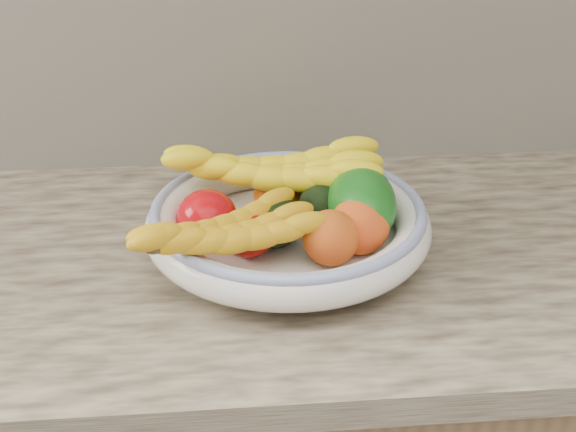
# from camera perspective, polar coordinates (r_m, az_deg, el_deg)

# --- Properties ---
(fruit_bowl) EXTENTS (0.39, 0.39, 0.08)m
(fruit_bowl) POSITION_cam_1_polar(r_m,az_deg,el_deg) (1.09, 0.00, -0.53)
(fruit_bowl) COLOR silver
(fruit_bowl) RESTS_ON kitchen_counter
(clementine_back_left) EXTENTS (0.05, 0.05, 0.05)m
(clementine_back_left) POSITION_cam_1_polar(r_m,az_deg,el_deg) (1.16, -1.23, 1.52)
(clementine_back_left) COLOR #F86605
(clementine_back_left) RESTS_ON fruit_bowl
(clementine_back_right) EXTENTS (0.06, 0.06, 0.05)m
(clementine_back_right) POSITION_cam_1_polar(r_m,az_deg,el_deg) (1.19, 0.94, 2.16)
(clementine_back_right) COLOR #E76304
(clementine_back_right) RESTS_ON fruit_bowl
(clementine_back_mid) EXTENTS (0.06, 0.06, 0.05)m
(clementine_back_mid) POSITION_cam_1_polar(r_m,az_deg,el_deg) (1.15, -0.47, 1.38)
(clementine_back_mid) COLOR #DE5104
(clementine_back_mid) RESTS_ON fruit_bowl
(tomato_left) EXTENTS (0.09, 0.09, 0.07)m
(tomato_left) POSITION_cam_1_polar(r_m,az_deg,el_deg) (1.09, -5.78, -0.06)
(tomato_left) COLOR red
(tomato_left) RESTS_ON fruit_bowl
(tomato_near_left) EXTENTS (0.08, 0.08, 0.06)m
(tomato_near_left) POSITION_cam_1_polar(r_m,az_deg,el_deg) (1.04, -2.88, -1.22)
(tomato_near_left) COLOR #9D0400
(tomato_near_left) RESTS_ON fruit_bowl
(avocado_center) EXTENTS (0.08, 0.10, 0.07)m
(avocado_center) POSITION_cam_1_polar(r_m,az_deg,el_deg) (1.07, -0.84, -0.29)
(avocado_center) COLOR black
(avocado_center) RESTS_ON fruit_bowl
(avocado_right) EXTENTS (0.10, 0.12, 0.07)m
(avocado_right) POSITION_cam_1_polar(r_m,az_deg,el_deg) (1.12, 2.65, 1.02)
(avocado_right) COLOR black
(avocado_right) RESTS_ON fruit_bowl
(green_mango) EXTENTS (0.13, 0.15, 0.13)m
(green_mango) POSITION_cam_1_polar(r_m,az_deg,el_deg) (1.09, 5.18, 0.84)
(green_mango) COLOR #0F5310
(green_mango) RESTS_ON fruit_bowl
(peach_front) EXTENTS (0.09, 0.09, 0.07)m
(peach_front) POSITION_cam_1_polar(r_m,az_deg,el_deg) (1.03, 3.06, -1.55)
(peach_front) COLOR orange
(peach_front) RESTS_ON fruit_bowl
(peach_right) EXTENTS (0.10, 0.10, 0.08)m
(peach_right) POSITION_cam_1_polar(r_m,az_deg,el_deg) (1.05, 5.14, -0.65)
(peach_right) COLOR orange
(peach_right) RESTS_ON fruit_bowl
(banana_bunch_back) EXTENTS (0.34, 0.15, 0.09)m
(banana_bunch_back) POSITION_cam_1_polar(r_m,az_deg,el_deg) (1.14, -1.16, 2.87)
(banana_bunch_back) COLOR yellow
(banana_bunch_back) RESTS_ON fruit_bowl
(banana_bunch_front) EXTENTS (0.29, 0.22, 0.07)m
(banana_bunch_front) POSITION_cam_1_polar(r_m,az_deg,el_deg) (0.99, -4.41, -1.54)
(banana_bunch_front) COLOR #EAAE13
(banana_bunch_front) RESTS_ON fruit_bowl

